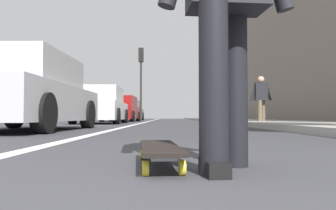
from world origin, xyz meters
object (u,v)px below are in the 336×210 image
(pedestrian_distant, at_px, (261,97))
(parked_car_near, at_px, (26,94))
(parked_car_mid, at_px, (101,106))
(parked_car_far, at_px, (121,110))
(traffic_light, at_px, (141,71))
(parked_car_end, at_px, (130,111))
(skateboard, at_px, (160,149))

(pedestrian_distant, bearing_deg, parked_car_near, 127.67)
(parked_car_mid, xyz_separation_m, parked_car_far, (6.13, 0.05, 0.00))
(traffic_light, bearing_deg, pedestrian_distant, -149.24)
(parked_car_near, distance_m, parked_car_mid, 6.86)
(parked_car_mid, relative_size, parked_car_end, 0.94)
(parked_car_mid, relative_size, parked_car_far, 0.97)
(parked_car_near, xyz_separation_m, parked_car_mid, (6.85, -0.13, -0.03))
(parked_car_mid, relative_size, pedestrian_distant, 2.47)
(traffic_light, distance_m, pedestrian_distant, 9.36)
(parked_car_mid, height_order, traffic_light, traffic_light)
(parked_car_mid, distance_m, parked_car_end, 12.25)
(parked_car_far, height_order, parked_car_end, parked_car_end)
(skateboard, bearing_deg, pedestrian_distant, -18.69)
(parked_car_near, distance_m, parked_car_far, 12.99)
(skateboard, bearing_deg, parked_car_mid, 12.85)
(parked_car_near, height_order, parked_car_mid, parked_car_near)
(skateboard, height_order, traffic_light, traffic_light)
(parked_car_end, bearing_deg, parked_car_near, -179.81)
(parked_car_far, relative_size, pedestrian_distant, 2.54)
(parked_car_near, xyz_separation_m, parked_car_far, (12.99, -0.07, -0.03))
(parked_car_far, xyz_separation_m, parked_car_end, (6.12, 0.14, 0.01))
(parked_car_end, bearing_deg, pedestrian_distant, -157.45)
(skateboard, xyz_separation_m, traffic_light, (17.25, 1.50, 2.82))
(parked_car_far, xyz_separation_m, pedestrian_distant, (-8.38, -5.89, 0.24))
(skateboard, bearing_deg, parked_car_far, 8.67)
(parked_car_end, height_order, pedestrian_distant, pedestrian_distant)
(skateboard, distance_m, pedestrian_distant, 9.95)
(skateboard, xyz_separation_m, parked_car_far, (17.77, 2.71, 0.60))
(parked_car_near, bearing_deg, pedestrian_distant, -52.33)
(parked_car_far, bearing_deg, pedestrian_distant, -144.93)
(traffic_light, relative_size, pedestrian_distant, 2.58)
(parked_car_end, xyz_separation_m, pedestrian_distant, (-14.51, -6.02, 0.23))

